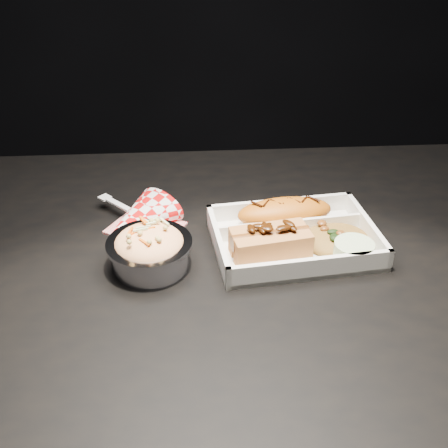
{
  "coord_description": "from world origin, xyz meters",
  "views": [
    {
      "loc": [
        -0.07,
        -0.69,
        1.26
      ],
      "look_at": [
        -0.02,
        0.01,
        0.81
      ],
      "focal_mm": 45.0,
      "sensor_mm": 36.0,
      "label": 1
    }
  ],
  "objects": [
    {
      "name": "cupcake_liner",
      "position": [
        0.17,
        -0.02,
        0.77
      ],
      "size": [
        0.06,
        0.06,
        0.03
      ],
      "primitive_type": "cylinder",
      "color": "beige",
      "rests_on": "food_tray"
    },
    {
      "name": "fried_pastry",
      "position": [
        0.09,
        0.09,
        0.78
      ],
      "size": [
        0.16,
        0.08,
        0.05
      ],
      "primitive_type": "ellipsoid",
      "rotation": [
        0.0,
        0.0,
        0.11
      ],
      "color": "#BA5E12",
      "rests_on": "food_tray"
    },
    {
      "name": "napkin_fork",
      "position": [
        -0.15,
        0.11,
        0.77
      ],
      "size": [
        0.16,
        0.15,
        0.1
      ],
      "rotation": [
        0.0,
        0.0,
        -0.79
      ],
      "color": "red",
      "rests_on": "dining_table"
    },
    {
      "name": "dining_table",
      "position": [
        0.0,
        0.0,
        0.66
      ],
      "size": [
        1.2,
        0.8,
        0.75
      ],
      "color": "black",
      "rests_on": "ground"
    },
    {
      "name": "foil_coleslaw_cup",
      "position": [
        -0.13,
        -0.01,
        0.78
      ],
      "size": [
        0.13,
        0.13,
        0.07
      ],
      "color": "silver",
      "rests_on": "dining_table"
    },
    {
      "name": "food_tray",
      "position": [
        0.09,
        0.04,
        0.76
      ],
      "size": [
        0.27,
        0.21,
        0.04
      ],
      "rotation": [
        0.0,
        0.0,
        0.11
      ],
      "color": "silver",
      "rests_on": "dining_table"
    },
    {
      "name": "fried_rice_mound",
      "position": [
        0.16,
        0.03,
        0.77
      ],
      "size": [
        0.12,
        0.1,
        0.03
      ],
      "primitive_type": "ellipsoid",
      "rotation": [
        0.0,
        0.0,
        0.11
      ],
      "color": "olive",
      "rests_on": "food_tray"
    },
    {
      "name": "hotdog",
      "position": [
        0.05,
        0.0,
        0.78
      ],
      "size": [
        0.13,
        0.08,
        0.06
      ],
      "rotation": [
        0.0,
        0.0,
        0.17
      ],
      "color": "#BA783F",
      "rests_on": "food_tray"
    }
  ]
}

